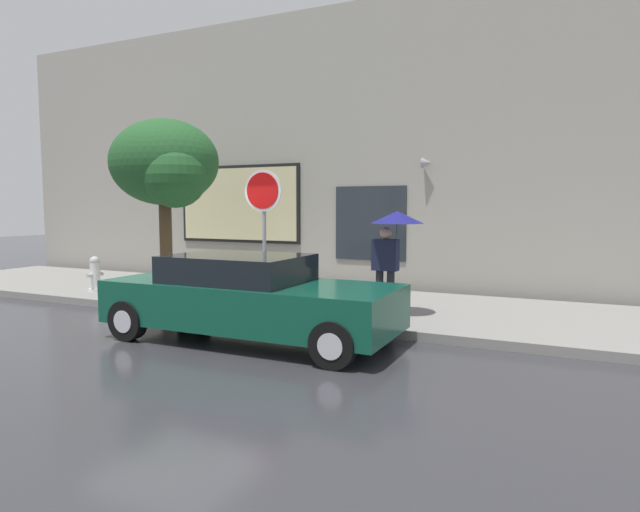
% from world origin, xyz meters
% --- Properties ---
extents(ground_plane, '(60.00, 60.00, 0.00)m').
position_xyz_m(ground_plane, '(0.00, 0.00, 0.00)').
color(ground_plane, '#333338').
extents(sidewalk, '(20.00, 4.00, 0.15)m').
position_xyz_m(sidewalk, '(0.00, 3.00, 0.07)').
color(sidewalk, gray).
rests_on(sidewalk, ground).
extents(building_facade, '(20.00, 0.67, 7.00)m').
position_xyz_m(building_facade, '(-0.02, 5.50, 3.48)').
color(building_facade, '#9E998E').
rests_on(building_facade, ground).
extents(parked_car, '(4.64, 1.86, 1.35)m').
position_xyz_m(parked_car, '(1.44, -0.05, 0.68)').
color(parked_car, '#0F4C38').
rests_on(parked_car, ground).
extents(fire_hydrant, '(0.30, 0.44, 0.81)m').
position_xyz_m(fire_hydrant, '(-3.99, 1.89, 0.55)').
color(fire_hydrant, white).
rests_on(fire_hydrant, sidewalk).
extents(pedestrian_with_umbrella, '(0.95, 0.95, 1.88)m').
position_xyz_m(pedestrian_with_umbrella, '(3.10, 2.15, 1.63)').
color(pedestrian_with_umbrella, black).
rests_on(pedestrian_with_umbrella, sidewalk).
extents(street_tree, '(2.51, 2.14, 3.87)m').
position_xyz_m(street_tree, '(-2.10, 2.22, 2.99)').
color(street_tree, '#4C3823').
rests_on(street_tree, sidewalk).
extents(stop_sign, '(0.76, 0.10, 2.62)m').
position_xyz_m(stop_sign, '(0.87, 1.37, 2.00)').
color(stop_sign, gray).
rests_on(stop_sign, sidewalk).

